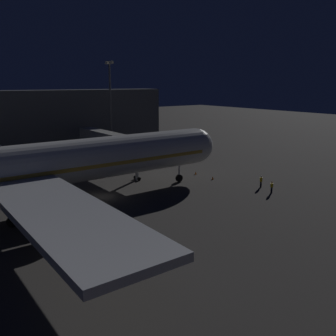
% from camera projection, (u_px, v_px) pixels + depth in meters
% --- Properties ---
extents(ground_plane, '(320.00, 320.00, 0.00)m').
position_uv_depth(ground_plane, '(102.00, 197.00, 52.93)').
color(ground_plane, '#383533').
extents(airliner_at_gate, '(58.43, 65.19, 19.68)m').
position_uv_depth(airliner_at_gate, '(12.00, 171.00, 44.83)').
color(airliner_at_gate, silver).
rests_on(airliner_at_gate, ground_plane).
extents(jet_bridge, '(22.70, 3.40, 7.21)m').
position_uv_depth(jet_bridge, '(116.00, 141.00, 66.43)').
color(jet_bridge, '#9E9E99').
rests_on(jet_bridge, ground_plane).
extents(apron_floodlight_mast, '(2.90, 0.50, 20.33)m').
position_uv_depth(apron_floodlight_mast, '(111.00, 103.00, 79.17)').
color(apron_floodlight_mast, '#59595E').
rests_on(apron_floodlight_mast, ground_plane).
extents(ground_crew_marshaller_fwd, '(0.40, 0.40, 1.86)m').
position_uv_depth(ground_crew_marshaller_fwd, '(261.00, 181.00, 57.67)').
color(ground_crew_marshaller_fwd, black).
rests_on(ground_crew_marshaller_fwd, ground_plane).
extents(ground_crew_under_port_wing, '(0.40, 0.40, 1.78)m').
position_uv_depth(ground_crew_under_port_wing, '(272.00, 187.00, 54.58)').
color(ground_crew_under_port_wing, black).
rests_on(ground_crew_under_port_wing, ground_plane).
extents(traffic_cone_nose_port, '(0.36, 0.36, 0.55)m').
position_uv_depth(traffic_cone_nose_port, '(213.00, 178.00, 62.48)').
color(traffic_cone_nose_port, orange).
rests_on(traffic_cone_nose_port, ground_plane).
extents(traffic_cone_nose_starboard, '(0.36, 0.36, 0.55)m').
position_uv_depth(traffic_cone_nose_starboard, '(196.00, 173.00, 65.93)').
color(traffic_cone_nose_starboard, orange).
rests_on(traffic_cone_nose_starboard, ground_plane).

